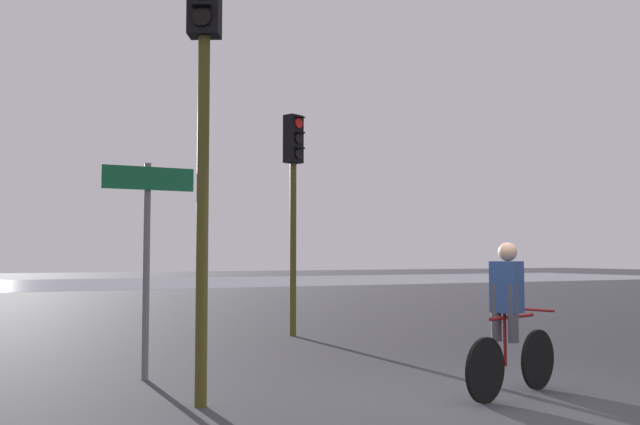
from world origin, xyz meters
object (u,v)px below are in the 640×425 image
at_px(traffic_light_center, 293,181).
at_px(traffic_light_near_left, 204,86).
at_px(cyclist, 509,318).
at_px(direction_sign_post, 147,238).

xyz_separation_m(traffic_light_center, traffic_light_near_left, (-3.29, -5.26, 0.31)).
bearing_deg(cyclist, traffic_light_near_left, -125.47).
height_order(traffic_light_near_left, direction_sign_post, traffic_light_near_left).
height_order(traffic_light_center, traffic_light_near_left, traffic_light_near_left).
relative_size(direction_sign_post, cyclist, 1.59).
distance_m(traffic_light_near_left, direction_sign_post, 2.31).
xyz_separation_m(traffic_light_center, direction_sign_post, (-3.45, -3.50, -1.17)).
bearing_deg(traffic_light_near_left, cyclist, -169.39).
bearing_deg(traffic_light_center, direction_sign_post, 21.48).
bearing_deg(direction_sign_post, cyclist, 139.83).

